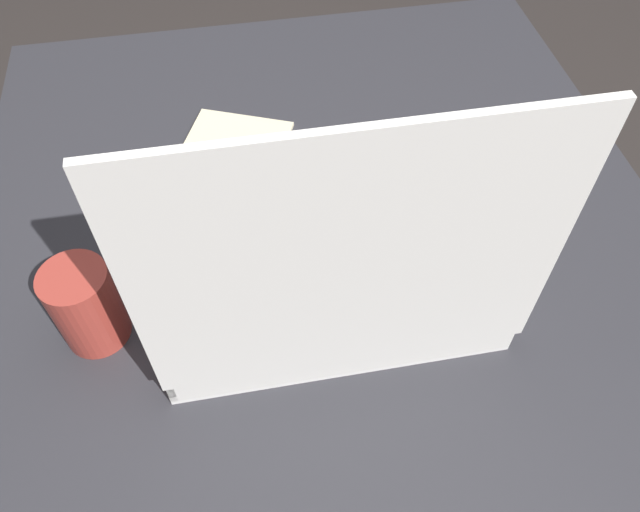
{
  "coord_description": "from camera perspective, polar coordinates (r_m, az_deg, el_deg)",
  "views": [
    {
      "loc": [
        0.1,
        0.55,
        1.36
      ],
      "look_at": [
        0.02,
        0.09,
        0.76
      ],
      "focal_mm": 35.0,
      "sensor_mm": 36.0,
      "label": 1
    }
  ],
  "objects": [
    {
      "name": "dining_table",
      "position": [
        0.92,
        0.04,
        -0.74
      ],
      "size": [
        0.91,
        0.95,
        0.74
      ],
      "color": "#2D2D33",
      "rests_on": "ground_plane"
    },
    {
      "name": "paper_napkin",
      "position": [
        0.95,
        -7.44,
        10.8
      ],
      "size": [
        0.17,
        0.14,
        0.01
      ],
      "color": "beige",
      "rests_on": "dining_table"
    },
    {
      "name": "donut_box",
      "position": [
        0.71,
        1.5,
        0.0
      ],
      "size": [
        0.38,
        0.32,
        0.36
      ],
      "color": "white",
      "rests_on": "dining_table"
    },
    {
      "name": "ground_plane",
      "position": [
        1.47,
        0.02,
        -15.77
      ],
      "size": [
        8.0,
        8.0,
        0.0
      ],
      "primitive_type": "plane",
      "color": "#2D2826"
    },
    {
      "name": "coffee_mug",
      "position": [
        0.73,
        -20.64,
        -4.2
      ],
      "size": [
        0.07,
        0.07,
        0.11
      ],
      "color": "#A3382D",
      "rests_on": "dining_table"
    }
  ]
}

